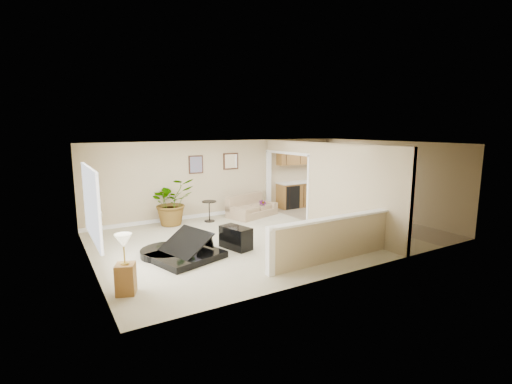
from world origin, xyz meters
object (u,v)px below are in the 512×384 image
piano_bench (236,238)px  loveseat (251,206)px  accent_table (209,208)px  small_plant (262,209)px  palm_plant (172,202)px  lamp_stand (125,269)px  piano (182,233)px

piano_bench → loveseat: 3.43m
accent_table → small_plant: (1.83, -0.19, -0.20)m
piano_bench → small_plant: bearing=47.7°
loveseat → palm_plant: (-2.64, 0.23, 0.35)m
small_plant → lamp_stand: (-5.18, -3.83, 0.24)m
piano → small_plant: bearing=17.5°
loveseat → palm_plant: 2.67m
accent_table → small_plant: bearing=-5.9°
piano → palm_plant: 3.05m
accent_table → palm_plant: bearing=168.7°
piano → loveseat: (3.36, 2.73, -0.21)m
loveseat → accent_table: 1.52m
palm_plant → lamp_stand: (-2.23, -4.25, -0.24)m
small_plant → lamp_stand: lamp_stand is taller
loveseat → lamp_stand: 6.31m
palm_plant → lamp_stand: size_ratio=1.30×
piano_bench → loveseat: (2.02, 2.77, 0.08)m
lamp_stand → loveseat: bearing=39.6°
piano → loveseat: piano is taller
lamp_stand → piano_bench: bearing=23.8°
piano_bench → small_plant: piano_bench is taller
small_plant → piano_bench: bearing=-132.3°
small_plant → lamp_stand: bearing=-143.5°
loveseat → lamp_stand: size_ratio=1.71×
piano → loveseat: 4.34m
loveseat → accent_table: bearing=162.5°
accent_table → lamp_stand: 5.23m
accent_table → palm_plant: 1.18m
lamp_stand → palm_plant: bearing=62.3°
piano_bench → palm_plant: (-0.61, 2.99, 0.43)m
piano_bench → palm_plant: 3.08m
lamp_stand → accent_table: bearing=50.2°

